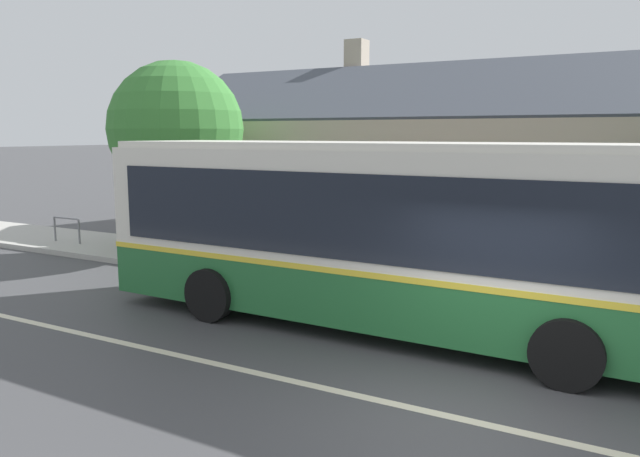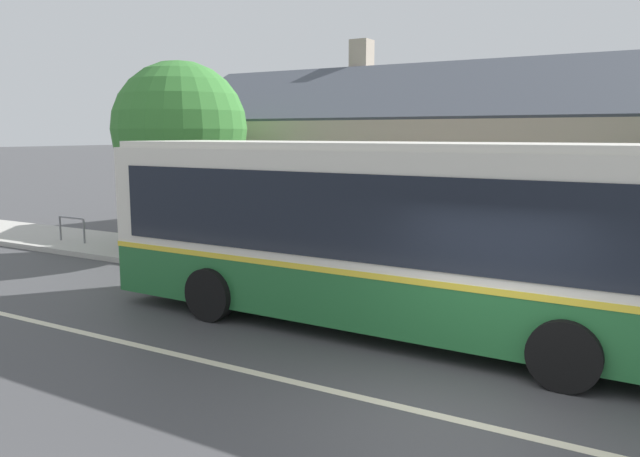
% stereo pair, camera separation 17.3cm
% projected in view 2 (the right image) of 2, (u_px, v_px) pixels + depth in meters
% --- Properties ---
extents(ground_plane, '(300.00, 300.00, 0.00)m').
position_uv_depth(ground_plane, '(452.00, 419.00, 7.63)').
color(ground_plane, '#424244').
extents(sidewalk_far, '(60.00, 3.00, 0.15)m').
position_uv_depth(sidewalk_far, '(546.00, 301.00, 12.75)').
color(sidewalk_far, '#ADAAA3').
rests_on(sidewalk_far, ground).
extents(lane_divider_stripe, '(60.00, 0.16, 0.01)m').
position_uv_depth(lane_divider_stripe, '(452.00, 419.00, 7.63)').
color(lane_divider_stripe, beige).
rests_on(lane_divider_stripe, ground).
extents(community_building, '(23.41, 8.37, 6.83)m').
position_uv_depth(community_building, '(528.00, 179.00, 19.51)').
color(community_building, tan).
rests_on(community_building, ground).
extents(transit_bus, '(10.82, 2.90, 3.31)m').
position_uv_depth(transit_bus, '(384.00, 230.00, 10.96)').
color(transit_bus, '#236633').
rests_on(transit_bus, ground).
extents(bench_by_building, '(1.73, 0.51, 0.94)m').
position_uv_depth(bench_by_building, '(163.00, 237.00, 17.52)').
color(bench_by_building, brown).
rests_on(bench_by_building, sidewalk_far).
extents(bench_down_street, '(1.64, 0.51, 0.94)m').
position_uv_depth(bench_down_street, '(288.00, 250.00, 15.67)').
color(bench_down_street, brown).
rests_on(bench_down_street, sidewalk_far).
extents(street_tree_secondary, '(3.81, 3.81, 5.50)m').
position_uv_depth(street_tree_secondary, '(180.00, 130.00, 17.70)').
color(street_tree_secondary, '#4C3828').
rests_on(street_tree_secondary, ground).
extents(bike_rack, '(1.16, 0.06, 0.78)m').
position_uv_depth(bike_rack, '(72.00, 225.00, 19.21)').
color(bike_rack, slate).
rests_on(bike_rack, sidewalk_far).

